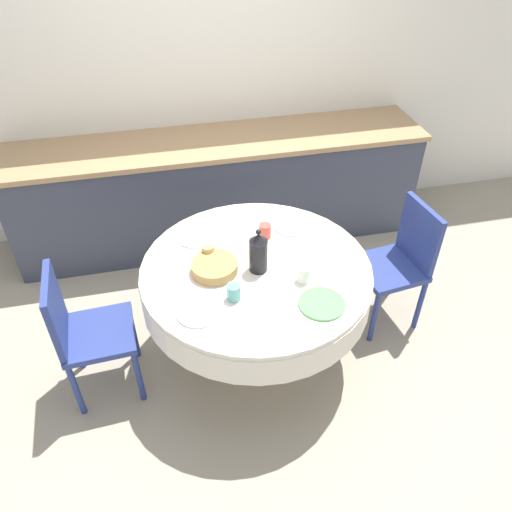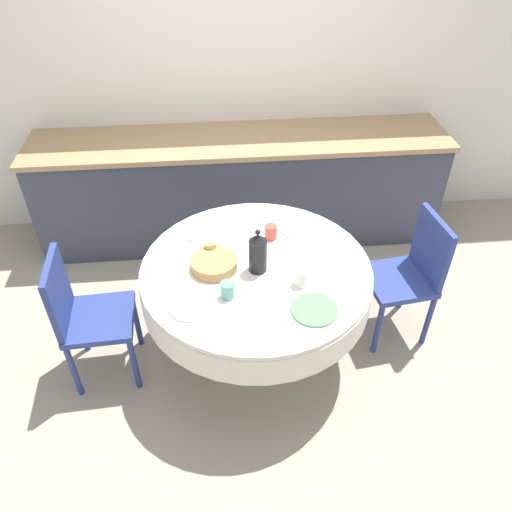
% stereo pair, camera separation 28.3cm
% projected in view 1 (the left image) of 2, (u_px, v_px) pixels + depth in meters
% --- Properties ---
extents(ground_plane, '(12.00, 12.00, 0.00)m').
position_uv_depth(ground_plane, '(256.00, 350.00, 3.35)').
color(ground_plane, '#9E937F').
extents(wall_back, '(7.00, 0.05, 2.60)m').
position_uv_depth(wall_back, '(207.00, 71.00, 3.79)').
color(wall_back, silver).
rests_on(wall_back, ground_plane).
extents(kitchen_counter, '(3.24, 0.64, 0.90)m').
position_uv_depth(kitchen_counter, '(220.00, 190.00, 4.07)').
color(kitchen_counter, '#383D4C').
rests_on(kitchen_counter, ground_plane).
extents(dining_table, '(1.35, 1.35, 0.74)m').
position_uv_depth(dining_table, '(256.00, 282.00, 2.96)').
color(dining_table, brown).
rests_on(dining_table, ground_plane).
extents(chair_left, '(0.45, 0.45, 0.90)m').
position_uv_depth(chair_left, '(400.00, 259.00, 3.29)').
color(chair_left, navy).
rests_on(chair_left, ground_plane).
extents(chair_right, '(0.42, 0.42, 0.90)m').
position_uv_depth(chair_right, '(83.00, 329.00, 2.81)').
color(chair_right, navy).
rests_on(chair_right, ground_plane).
extents(plate_near_left, '(0.25, 0.25, 0.01)m').
position_uv_depth(plate_near_left, '(199.00, 310.00, 2.60)').
color(plate_near_left, white).
rests_on(plate_near_left, dining_table).
extents(cup_near_left, '(0.07, 0.07, 0.09)m').
position_uv_depth(cup_near_left, '(234.00, 292.00, 2.65)').
color(cup_near_left, '#5BA39E').
rests_on(cup_near_left, dining_table).
extents(plate_near_right, '(0.25, 0.25, 0.01)m').
position_uv_depth(plate_near_right, '(322.00, 304.00, 2.63)').
color(plate_near_right, '#5BA85B').
rests_on(plate_near_right, dining_table).
extents(cup_near_right, '(0.07, 0.07, 0.09)m').
position_uv_depth(cup_near_right, '(304.00, 274.00, 2.76)').
color(cup_near_right, white).
rests_on(cup_near_right, dining_table).
extents(plate_far_left, '(0.25, 0.25, 0.01)m').
position_uv_depth(plate_far_left, '(197.00, 236.00, 3.10)').
color(plate_far_left, white).
rests_on(plate_far_left, dining_table).
extents(cup_far_left, '(0.07, 0.07, 0.09)m').
position_uv_depth(cup_far_left, '(208.00, 252.00, 2.91)').
color(cup_far_left, '#DBB766').
rests_on(cup_far_left, dining_table).
extents(plate_far_right, '(0.25, 0.25, 0.01)m').
position_uv_depth(plate_far_right, '(291.00, 225.00, 3.19)').
color(plate_far_right, white).
rests_on(plate_far_right, dining_table).
extents(cup_far_right, '(0.07, 0.07, 0.09)m').
position_uv_depth(cup_far_right, '(265.00, 231.00, 3.07)').
color(cup_far_right, '#CC4C3D').
rests_on(cup_far_right, dining_table).
extents(coffee_carafe, '(0.10, 0.10, 0.28)m').
position_uv_depth(coffee_carafe, '(258.00, 252.00, 2.79)').
color(coffee_carafe, black).
rests_on(coffee_carafe, dining_table).
extents(bread_basket, '(0.27, 0.27, 0.06)m').
position_uv_depth(bread_basket, '(214.00, 267.00, 2.83)').
color(bread_basket, '#AD844C').
rests_on(bread_basket, dining_table).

